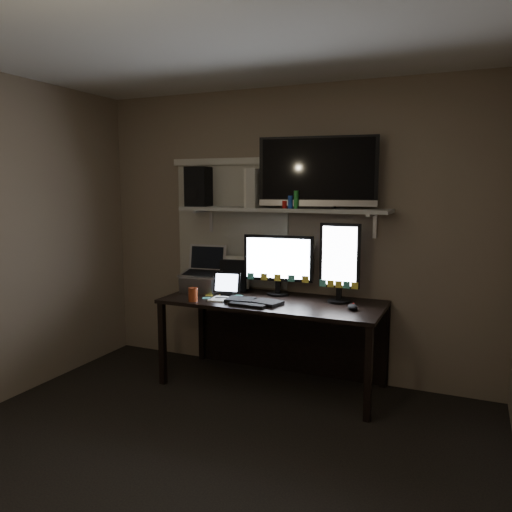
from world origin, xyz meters
The scene contains 20 objects.
floor centered at (0.00, 0.00, 0.00)m, with size 3.60×3.60×0.00m, color black.
ceiling centered at (0.00, 0.00, 2.50)m, with size 3.60×3.60×0.00m, color silver.
back_wall centered at (0.00, 1.80, 1.25)m, with size 3.60×3.60×0.00m, color #81725D.
window_blinds centered at (-0.55, 1.79, 1.30)m, with size 1.10×0.02×1.10m, color beige.
desk centered at (0.00, 1.55, 0.55)m, with size 1.80×0.75×0.73m.
wall_shelf centered at (0.00, 1.62, 1.46)m, with size 1.80×0.35×0.03m, color #A9A9A5.
monitor_landscape centered at (-0.03, 1.63, 1.00)m, with size 0.60×0.06×0.53m, color black.
monitor_portrait centered at (0.52, 1.58, 1.06)m, with size 0.33×0.06×0.65m, color black.
keyboard centered at (-0.10, 1.27, 0.74)m, with size 0.47×0.18×0.03m, color black.
mouse centered at (0.67, 1.37, 0.75)m, with size 0.07×0.12×0.04m, color black.
notepad centered at (-0.41, 1.27, 0.74)m, with size 0.13×0.19×0.01m, color silver.
tablet centered at (-0.42, 1.43, 0.83)m, with size 0.24×0.10×0.21m, color black.
file_sorter centered at (-0.46, 1.66, 0.88)m, with size 0.24×0.11×0.30m, color black.
laptop centered at (-0.71, 1.50, 0.93)m, with size 0.35×0.29×0.40m, color #B6B6BB.
cup centered at (-0.58, 1.14, 0.79)m, with size 0.08×0.08×0.11m, color #96391B.
sticky_notes centered at (-0.45, 1.37, 0.73)m, with size 0.27×0.20×0.00m, color yellow, non-canonical shape.
tv centered at (0.31, 1.62, 1.77)m, with size 0.96×0.17×0.57m, color black.
game_console centered at (-0.22, 1.62, 1.64)m, with size 0.08×0.27×0.32m, color beige.
speaker centered at (-0.80, 1.63, 1.66)m, with size 0.19×0.23×0.35m, color black.
bottles centered at (0.10, 1.55, 1.55)m, with size 0.23×0.05×0.15m, color #A50F0C, non-canonical shape.
Camera 1 is at (1.47, -2.31, 1.66)m, focal length 35.00 mm.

